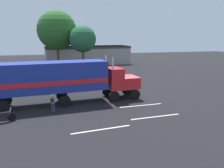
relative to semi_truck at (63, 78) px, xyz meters
The scene contains 11 objects.
ground_plane 7.52m from the semi_truck, ahead, with size 120.00×120.00×0.00m, color black.
lane_stripe_near 7.88m from the semi_truck, 20.13° to the right, with size 4.40×0.16×0.01m, color silver.
lane_stripe_mid 9.48m from the semi_truck, 38.88° to the right, with size 4.40×0.16×0.01m, color silver.
lane_stripe_far 7.91m from the semi_truck, 72.64° to the right, with size 4.40×0.16×0.01m, color silver.
semi_truck is the anchor object (origin of this frame).
person_bystander 3.15m from the semi_truck, 114.06° to the right, with size 0.34×0.46×1.63m.
parked_car 12.30m from the semi_truck, 123.03° to the left, with size 4.43×1.87×1.57m.
motorcycle 6.64m from the semi_truck, 141.15° to the right, with size 2.03×0.76×1.12m.
tree_left 19.37m from the semi_truck, 77.06° to the left, with size 4.72×4.72×8.33m.
tree_center 22.50m from the semi_truck, 90.10° to the left, with size 7.19×7.19×11.14m.
building_backdrop 30.74m from the semi_truck, 77.19° to the left, with size 19.44×7.83×4.21m.
Camera 1 is at (-7.78, -22.84, 6.58)m, focal length 36.12 mm.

